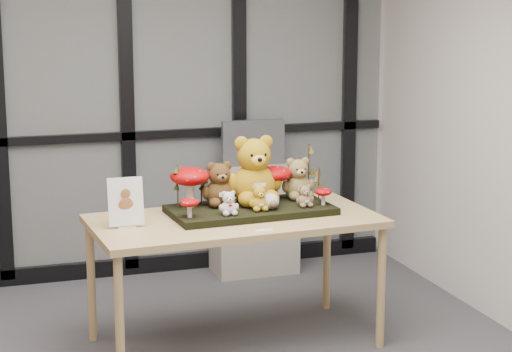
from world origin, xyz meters
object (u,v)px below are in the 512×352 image
object	(u,v)px
bear_tan_back	(298,176)
plush_cream_hedgehog	(270,200)
display_table	(235,228)
bear_beige_small	(305,195)
mushroom_back_right	(274,181)
mushroom_back_left	(190,185)
mushroom_front_right	(323,196)
bear_pooh_yellow	(254,166)
bear_small_yellow	(259,197)
diorama_tray	(251,210)
bear_brown_medium	(219,181)
monitor	(253,143)
mushroom_front_left	(190,207)
sign_holder	(126,204)
cabinet	(254,219)
bear_white_bow	(229,202)

from	to	relation	value
bear_tan_back	plush_cream_hedgehog	size ratio (longest dim) A/B	2.70
display_table	bear_beige_small	world-z (taller)	bear_beige_small
mushroom_back_right	mushroom_back_left	bearing A→B (deg)	-178.94
mushroom_back_left	mushroom_front_right	bearing A→B (deg)	-14.89
bear_pooh_yellow	bear_tan_back	size ratio (longest dim) A/B	1.62
bear_pooh_yellow	mushroom_back_left	world-z (taller)	bear_pooh_yellow
bear_small_yellow	plush_cream_hedgehog	xyz separation A→B (m)	(0.07, 0.01, -0.03)
diorama_tray	mushroom_back_right	xyz separation A→B (m)	(0.19, 0.12, 0.14)
bear_brown_medium	mushroom_back_left	bearing A→B (deg)	171.21
diorama_tray	bear_small_yellow	world-z (taller)	bear_small_yellow
monitor	bear_beige_small	bearing A→B (deg)	-95.09
display_table	mushroom_front_left	bearing A→B (deg)	-169.42
bear_pooh_yellow	bear_beige_small	bearing A→B (deg)	-39.63
plush_cream_hedgehog	sign_holder	xyz separation A→B (m)	(-0.86, 0.01, 0.04)
bear_beige_small	display_table	bearing A→B (deg)	172.82
bear_pooh_yellow	mushroom_front_right	world-z (taller)	bear_pooh_yellow
monitor	sign_holder	bearing A→B (deg)	-130.73
bear_small_yellow	bear_beige_small	distance (m)	0.29
bear_pooh_yellow	mushroom_front_right	bearing A→B (deg)	-29.32
diorama_tray	mushroom_back_left	world-z (taller)	mushroom_back_left
diorama_tray	bear_brown_medium	bearing A→B (deg)	146.12
bear_tan_back	bear_small_yellow	size ratio (longest dim) A/B	1.71
bear_tan_back	plush_cream_hedgehog	bearing A→B (deg)	-142.27
diorama_tray	bear_beige_small	size ratio (longest dim) A/B	6.58
display_table	cabinet	bearing A→B (deg)	64.15
diorama_tray	plush_cream_hedgehog	distance (m)	0.15
mushroom_front_left	monitor	bearing A→B (deg)	59.72
mushroom_back_right	sign_holder	distance (m)	0.98
bear_white_bow	bear_tan_back	bearing A→B (deg)	24.35
plush_cream_hedgehog	mushroom_back_left	bearing A→B (deg)	150.76
bear_small_yellow	diorama_tray	bearing A→B (deg)	96.19
display_table	bear_brown_medium	xyz separation A→B (m)	(-0.04, 0.17, 0.25)
mushroom_back_left	mushroom_back_right	distance (m)	0.54
bear_brown_medium	mushroom_back_right	world-z (taller)	bear_brown_medium
bear_pooh_yellow	bear_brown_medium	world-z (taller)	bear_pooh_yellow
bear_small_yellow	mushroom_back_right	world-z (taller)	mushroom_back_right
display_table	bear_brown_medium	world-z (taller)	bear_brown_medium
display_table	plush_cream_hedgehog	xyz separation A→B (m)	(0.21, -0.03, 0.16)
plush_cream_hedgehog	mushroom_front_left	distance (m)	0.50
display_table	bear_small_yellow	xyz separation A→B (m)	(0.14, -0.04, 0.19)
bear_tan_back	monitor	bearing A→B (deg)	82.25
diorama_tray	bear_tan_back	size ratio (longest dim) A/B	3.43
bear_small_yellow	plush_cream_hedgehog	bearing A→B (deg)	4.34
display_table	mushroom_back_left	bearing A→B (deg)	136.83
cabinet	diorama_tray	bearing A→B (deg)	-108.68
bear_beige_small	cabinet	xyz separation A→B (m)	(0.12, 1.38, -0.49)
bear_small_yellow	mushroom_front_left	world-z (taller)	bear_small_yellow
mushroom_front_left	cabinet	xyz separation A→B (m)	(0.84, 1.43, -0.48)
bear_pooh_yellow	sign_holder	bearing A→B (deg)	-170.95
diorama_tray	plush_cream_hedgehog	bearing A→B (deg)	-49.86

